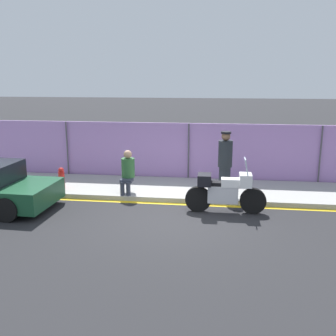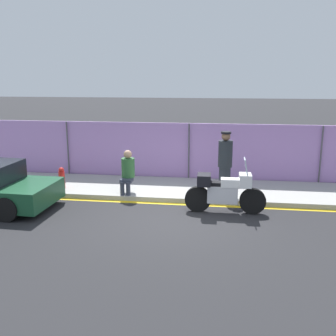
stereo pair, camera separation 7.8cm
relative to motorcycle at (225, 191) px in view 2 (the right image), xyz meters
name	(u,v)px [view 2 (the right image)]	position (x,y,z in m)	size (l,w,h in m)	color
ground_plane	(176,219)	(-1.25, -0.66, -0.62)	(120.00, 120.00, 0.00)	#262628
sidewalk	(185,189)	(-1.25, 1.86, -0.55)	(32.75, 2.48, 0.14)	#9E9E99
curb_paint_stripe	(181,204)	(-1.25, 0.53, -0.61)	(32.75, 0.18, 0.01)	gold
storefront_fence	(189,153)	(-1.25, 3.19, 0.41)	(31.11, 0.17, 2.06)	#AD7FC6
motorcycle	(225,191)	(0.00, 0.00, 0.00)	(2.19, 0.51, 1.52)	black
officer_standing	(225,162)	(0.00, 1.50, 0.49)	(0.43, 0.43, 1.88)	#1E2328
person_seated_on_curb	(128,169)	(-2.94, 1.09, 0.24)	(0.41, 0.68, 1.30)	#2D3342
fire_hydrant	(62,178)	(-5.12, 1.17, -0.13)	(0.19, 0.24, 0.69)	red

